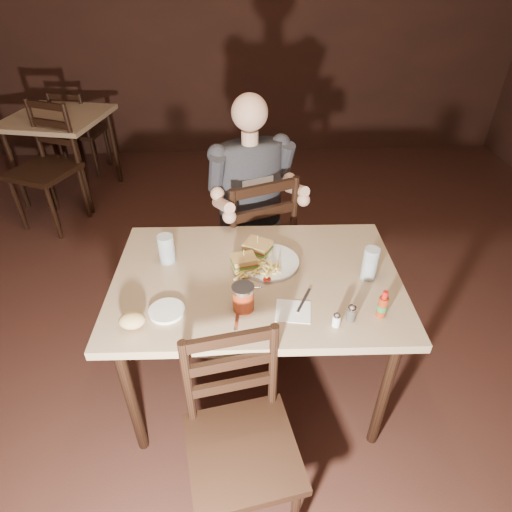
{
  "coord_description": "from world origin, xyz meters",
  "views": [
    {
      "loc": [
        -0.05,
        -1.36,
        1.99
      ],
      "look_at": [
        0.03,
        0.19,
        0.85
      ],
      "focal_mm": 30.0,
      "sensor_mm": 36.0,
      "label": 1
    }
  ],
  "objects_px": {
    "bg_table": "(58,125)",
    "bg_chair_far": "(82,131)",
    "chair_near": "(243,451)",
    "side_plate": "(167,312)",
    "hot_sauce": "(383,304)",
    "main_table": "(257,289)",
    "syrup_dispenser": "(243,298)",
    "glass_right": "(370,264)",
    "chair_far": "(250,241)",
    "bg_chair_near": "(43,171)",
    "dinner_plate": "(269,263)",
    "diner": "(253,177)",
    "glass_left": "(166,249)"
  },
  "relations": [
    {
      "from": "diner",
      "to": "dinner_plate",
      "type": "relative_size",
      "value": 3.2
    },
    {
      "from": "glass_right",
      "to": "side_plate",
      "type": "xyz_separation_m",
      "value": [
        -0.88,
        -0.18,
        -0.07
      ]
    },
    {
      "from": "bg_table",
      "to": "hot_sauce",
      "type": "relative_size",
      "value": 7.52
    },
    {
      "from": "dinner_plate",
      "to": "syrup_dispenser",
      "type": "relative_size",
      "value": 2.35
    },
    {
      "from": "bg_chair_far",
      "to": "dinner_plate",
      "type": "distance_m",
      "value": 3.31
    },
    {
      "from": "diner",
      "to": "glass_left",
      "type": "relative_size",
      "value": 6.28
    },
    {
      "from": "bg_chair_near",
      "to": "glass_right",
      "type": "distance_m",
      "value": 2.85
    },
    {
      "from": "chair_far",
      "to": "bg_chair_far",
      "type": "height_order",
      "value": "chair_far"
    },
    {
      "from": "bg_chair_far",
      "to": "hot_sauce",
      "type": "bearing_deg",
      "value": 134.06
    },
    {
      "from": "main_table",
      "to": "chair_far",
      "type": "xyz_separation_m",
      "value": [
        -0.0,
        0.7,
        -0.2
      ]
    },
    {
      "from": "glass_right",
      "to": "hot_sauce",
      "type": "bearing_deg",
      "value": -92.68
    },
    {
      "from": "main_table",
      "to": "bg_chair_near",
      "type": "distance_m",
      "value": 2.45
    },
    {
      "from": "diner",
      "to": "side_plate",
      "type": "bearing_deg",
      "value": -135.5
    },
    {
      "from": "glass_right",
      "to": "main_table",
      "type": "bearing_deg",
      "value": 176.59
    },
    {
      "from": "main_table",
      "to": "bg_chair_near",
      "type": "xyz_separation_m",
      "value": [
        -1.65,
        1.81,
        -0.2
      ]
    },
    {
      "from": "diner",
      "to": "side_plate",
      "type": "height_order",
      "value": "diner"
    },
    {
      "from": "main_table",
      "to": "side_plate",
      "type": "xyz_separation_m",
      "value": [
        -0.38,
        -0.21,
        0.08
      ]
    },
    {
      "from": "bg_chair_far",
      "to": "bg_chair_near",
      "type": "xyz_separation_m",
      "value": [
        0.0,
        -1.1,
        0.07
      ]
    },
    {
      "from": "bg_table",
      "to": "side_plate",
      "type": "height_order",
      "value": "side_plate"
    },
    {
      "from": "chair_near",
      "to": "bg_chair_far",
      "type": "distance_m",
      "value": 3.87
    },
    {
      "from": "bg_chair_far",
      "to": "syrup_dispenser",
      "type": "xyz_separation_m",
      "value": [
        1.58,
        -3.11,
        0.4
      ]
    },
    {
      "from": "hot_sauce",
      "to": "diner",
      "type": "bearing_deg",
      "value": 117.12
    },
    {
      "from": "chair_near",
      "to": "bg_chair_far",
      "type": "xyz_separation_m",
      "value": [
        -1.56,
        3.55,
        -0.02
      ]
    },
    {
      "from": "bg_table",
      "to": "chair_far",
      "type": "height_order",
      "value": "chair_far"
    },
    {
      "from": "bg_table",
      "to": "diner",
      "type": "height_order",
      "value": "diner"
    },
    {
      "from": "bg_chair_near",
      "to": "glass_left",
      "type": "height_order",
      "value": "bg_chair_near"
    },
    {
      "from": "chair_near",
      "to": "side_plate",
      "type": "bearing_deg",
      "value": 113.85
    },
    {
      "from": "chair_far",
      "to": "diner",
      "type": "xyz_separation_m",
      "value": [
        0.02,
        -0.04,
        0.46
      ]
    },
    {
      "from": "syrup_dispenser",
      "to": "side_plate",
      "type": "xyz_separation_m",
      "value": [
        -0.31,
        -0.01,
        -0.05
      ]
    },
    {
      "from": "chair_near",
      "to": "dinner_plate",
      "type": "distance_m",
      "value": 0.82
    },
    {
      "from": "bg_chair_near",
      "to": "glass_right",
      "type": "relative_size",
      "value": 6.42
    },
    {
      "from": "glass_right",
      "to": "bg_chair_far",
      "type": "bearing_deg",
      "value": 126.22
    },
    {
      "from": "bg_chair_far",
      "to": "side_plate",
      "type": "bearing_deg",
      "value": 122.3
    },
    {
      "from": "chair_far",
      "to": "bg_chair_near",
      "type": "xyz_separation_m",
      "value": [
        -1.65,
        1.11,
        0.0
      ]
    },
    {
      "from": "bg_table",
      "to": "bg_chair_far",
      "type": "distance_m",
      "value": 0.61
    },
    {
      "from": "bg_chair_near",
      "to": "syrup_dispenser",
      "type": "height_order",
      "value": "bg_chair_near"
    },
    {
      "from": "bg_table",
      "to": "chair_far",
      "type": "bearing_deg",
      "value": -45.23
    },
    {
      "from": "bg_table",
      "to": "syrup_dispenser",
      "type": "distance_m",
      "value": 3.02
    },
    {
      "from": "bg_chair_far",
      "to": "glass_left",
      "type": "distance_m",
      "value": 3.06
    },
    {
      "from": "chair_near",
      "to": "side_plate",
      "type": "distance_m",
      "value": 0.61
    },
    {
      "from": "main_table",
      "to": "chair_near",
      "type": "distance_m",
      "value": 0.69
    },
    {
      "from": "dinner_plate",
      "to": "hot_sauce",
      "type": "height_order",
      "value": "hot_sauce"
    },
    {
      "from": "chair_near",
      "to": "bg_chair_near",
      "type": "relative_size",
      "value": 0.89
    },
    {
      "from": "chair_far",
      "to": "hot_sauce",
      "type": "bearing_deg",
      "value": 95.76
    },
    {
      "from": "bg_chair_near",
      "to": "main_table",
      "type": "bearing_deg",
      "value": -23.65
    },
    {
      "from": "main_table",
      "to": "dinner_plate",
      "type": "xyz_separation_m",
      "value": [
        0.06,
        0.09,
        0.08
      ]
    },
    {
      "from": "bg_table",
      "to": "chair_far",
      "type": "xyz_separation_m",
      "value": [
        1.65,
        -1.66,
        -0.19
      ]
    },
    {
      "from": "dinner_plate",
      "to": "glass_right",
      "type": "height_order",
      "value": "glass_right"
    },
    {
      "from": "side_plate",
      "to": "syrup_dispenser",
      "type": "bearing_deg",
      "value": 1.59
    },
    {
      "from": "main_table",
      "to": "bg_table",
      "type": "bearing_deg",
      "value": 125.0
    }
  ]
}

